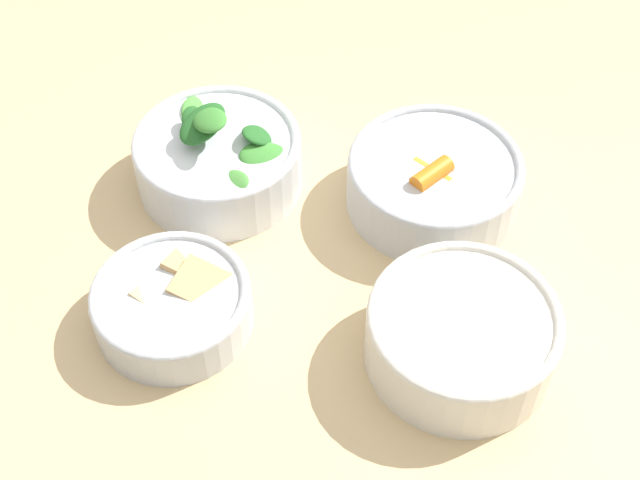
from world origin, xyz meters
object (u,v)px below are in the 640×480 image
Objects in this scene: bowl_carrots at (434,180)px; bowl_greens at (219,158)px; bowl_beans_hotdog at (462,337)px; bowl_cookies at (173,303)px.

bowl_greens is (-0.06, -0.22, 0.00)m from bowl_carrots.
bowl_beans_hotdog is (0.19, -0.01, -0.00)m from bowl_carrots.
bowl_carrots is 0.19m from bowl_beans_hotdog.
bowl_beans_hotdog is at bearing 74.45° from bowl_cookies.
bowl_cookies is at bearing -15.96° from bowl_greens.
bowl_cookies is (-0.07, -0.25, -0.00)m from bowl_beans_hotdog.
bowl_beans_hotdog is at bearing 39.43° from bowl_greens.
bowl_greens is 0.18m from bowl_cookies.
bowl_cookies is at bearing -65.73° from bowl_carrots.
bowl_carrots is 1.21× the size of bowl_cookies.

